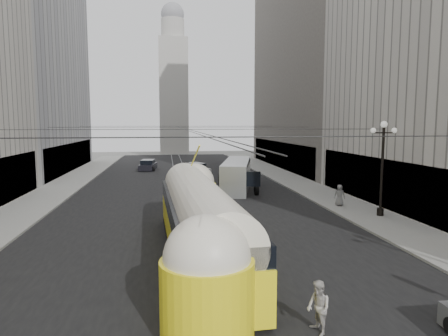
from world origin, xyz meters
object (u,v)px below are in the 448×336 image
object	(u,v)px
streetcar	(199,219)
city_bus	(237,173)
pedestrian_crossing_b	(318,308)
pedestrian_sidewalk_right	(340,195)

from	to	relation	value
streetcar	city_bus	distance (m)	20.17
city_bus	pedestrian_crossing_b	distance (m)	27.01
city_bus	pedestrian_sidewalk_right	xyz separation A→B (m)	(6.19, -9.70, -0.56)
pedestrian_crossing_b	city_bus	bearing A→B (deg)	166.84
streetcar	pedestrian_sidewalk_right	size ratio (longest dim) A/B	10.74
streetcar	pedestrian_crossing_b	distance (m)	8.10
streetcar	pedestrian_sidewalk_right	distance (m)	15.09
city_bus	pedestrian_sidewalk_right	bearing A→B (deg)	-57.46
pedestrian_crossing_b	pedestrian_sidewalk_right	world-z (taller)	pedestrian_sidewalk_right
pedestrian_sidewalk_right	streetcar	bearing A→B (deg)	62.25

